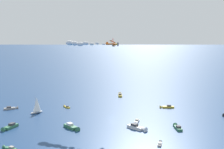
{
  "coord_description": "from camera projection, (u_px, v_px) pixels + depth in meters",
  "views": [
    {
      "loc": [
        175.98,
        -3.2,
        47.77
      ],
      "look_at": [
        0.0,
        0.0,
        23.54
      ],
      "focal_mm": 53.72,
      "sensor_mm": 36.0,
      "label": 1
    }
  ],
  "objects": [
    {
      "name": "wingwalker_lead",
      "position": [
        113.0,
        40.0,
        175.5
      ],
      "size": [
        0.88,
        0.43,
        1.79
      ],
      "color": "red"
    },
    {
      "name": "motorboat_mid_cluster",
      "position": [
        166.0,
        107.0,
        202.65
      ],
      "size": [
        2.45,
        8.65,
        2.49
      ],
      "color": "gold",
      "rests_on": "ground_plane"
    },
    {
      "name": "motorboat_far_port",
      "position": [
        66.0,
        107.0,
        203.74
      ],
      "size": [
        5.63,
        4.68,
        1.7
      ],
      "color": "gold",
      "rests_on": "ground_plane"
    },
    {
      "name": "motorboat_ahead",
      "position": [
        12.0,
        108.0,
        199.68
      ],
      "size": [
        5.52,
        8.35,
        2.39
      ],
      "color": "#9E9993",
      "rests_on": "ground_plane"
    },
    {
      "name": "motorboat_inshore",
      "position": [
        72.0,
        127.0,
        160.38
      ],
      "size": [
        10.4,
        8.78,
        3.16
      ],
      "color": "#33704C",
      "rests_on": "ground_plane"
    },
    {
      "name": "motorboat_outer_ring_d",
      "position": [
        9.0,
        127.0,
        160.65
      ],
      "size": [
        10.38,
        6.42,
        2.95
      ],
      "color": "#33704C",
      "rests_on": "ground_plane"
    },
    {
      "name": "motorboat_trailing",
      "position": [
        9.0,
        148.0,
        133.15
      ],
      "size": [
        4.92,
        6.7,
        1.96
      ],
      "color": "#33704C",
      "rests_on": "ground_plane"
    },
    {
      "name": "motorboat_offshore",
      "position": [
        160.0,
        144.0,
        138.77
      ],
      "size": [
        5.94,
        2.82,
        1.67
      ],
      "color": "#9E9993",
      "rests_on": "ground_plane"
    },
    {
      "name": "motorboat_outer_ring_c",
      "position": [
        177.0,
        127.0,
        160.75
      ],
      "size": [
        9.32,
        2.89,
        2.67
      ],
      "color": "#33704C",
      "rests_on": "ground_plane"
    },
    {
      "name": "biplane_lead",
      "position": [
        113.0,
        44.0,
        175.38
      ],
      "size": [
        7.35,
        7.13,
        3.68
      ],
      "color": "orange"
    },
    {
      "name": "sailboat_outer_ring_a",
      "position": [
        37.0,
        105.0,
        190.07
      ],
      "size": [
        7.02,
        7.07,
        10.04
      ],
      "color": "white",
      "rests_on": "ground_plane"
    },
    {
      "name": "motorboat_outer_ring_b",
      "position": [
        136.0,
        122.0,
        170.47
      ],
      "size": [
        7.5,
        3.74,
        2.11
      ],
      "color": "white",
      "rests_on": "ground_plane"
    },
    {
      "name": "ground_plane",
      "position": [
        112.0,
        118.0,
        180.87
      ],
      "size": [
        2000.0,
        2000.0,
        0.0
      ],
      "primitive_type": "plane",
      "color": "navy"
    },
    {
      "name": "motorboat_far_stbd",
      "position": [
        138.0,
        128.0,
        159.4
      ],
      "size": [
        9.81,
        9.53,
        3.16
      ],
      "color": "white",
      "rests_on": "ground_plane"
    },
    {
      "name": "smoke_trail_lead",
      "position": [
        78.0,
        43.0,
        182.66
      ],
      "size": [
        11.55,
        22.8,
        3.49
      ],
      "color": "silver"
    },
    {
      "name": "motorboat_near_centre",
      "position": [
        120.0,
        95.0,
        238.82
      ],
      "size": [
        9.74,
        2.67,
        2.82
      ],
      "color": "gold",
      "rests_on": "ground_plane"
    }
  ]
}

